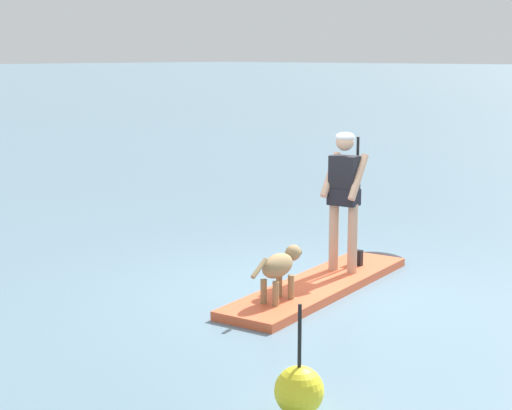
% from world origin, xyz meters
% --- Properties ---
extents(ground_plane, '(400.00, 400.00, 0.00)m').
position_xyz_m(ground_plane, '(0.00, 0.00, 0.00)').
color(ground_plane, slate).
extents(paddleboard, '(3.59, 1.26, 0.10)m').
position_xyz_m(paddleboard, '(0.23, 0.03, 0.05)').
color(paddleboard, '#E55933').
rests_on(paddleboard, ground_plane).
extents(person_paddler, '(0.64, 0.53, 1.72)m').
position_xyz_m(person_paddler, '(0.60, 0.09, 1.10)').
color(person_paddler, tan).
rests_on(person_paddler, paddleboard).
extents(dog, '(0.98, 0.29, 0.56)m').
position_xyz_m(dog, '(-0.86, -0.13, 0.48)').
color(dog, '#997A51').
rests_on(dog, paddleboard).
extents(marker_buoy, '(0.39, 0.39, 0.89)m').
position_xyz_m(marker_buoy, '(-2.80, -1.99, 0.20)').
color(marker_buoy, yellow).
rests_on(marker_buoy, ground_plane).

